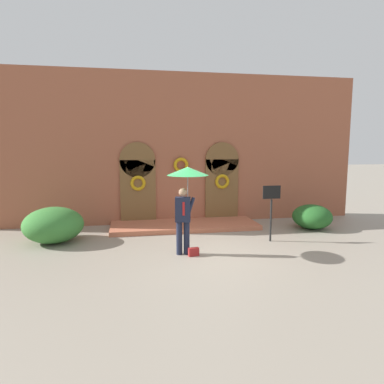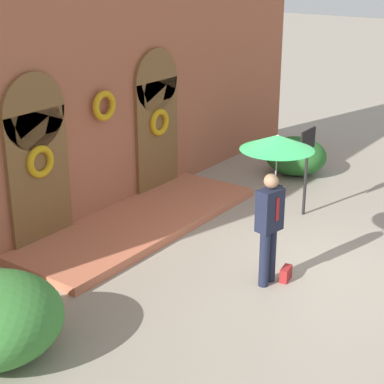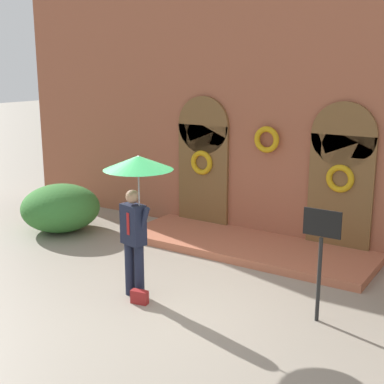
{
  "view_description": "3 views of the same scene",
  "coord_description": "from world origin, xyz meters",
  "px_view_note": "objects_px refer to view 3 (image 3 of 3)",
  "views": [
    {
      "loc": [
        -1.91,
        -8.79,
        2.9
      ],
      "look_at": [
        -0.04,
        1.35,
        1.51
      ],
      "focal_mm": 32.0,
      "sensor_mm": 36.0,
      "label": 1
    },
    {
      "loc": [
        -8.4,
        -4.16,
        4.88
      ],
      "look_at": [
        -0.04,
        1.84,
        0.97
      ],
      "focal_mm": 60.0,
      "sensor_mm": 36.0,
      "label": 2
    },
    {
      "loc": [
        4.74,
        -6.32,
        3.74
      ],
      "look_at": [
        -0.32,
        1.47,
        1.51
      ],
      "focal_mm": 50.0,
      "sensor_mm": 36.0,
      "label": 3
    }
  ],
  "objects_px": {
    "person_with_umbrella": "(137,184)",
    "handbag": "(140,297)",
    "sign_post": "(321,247)",
    "shrub_left": "(61,208)"
  },
  "relations": [
    {
      "from": "person_with_umbrella",
      "to": "handbag",
      "type": "bearing_deg",
      "value": -51.98
    },
    {
      "from": "person_with_umbrella",
      "to": "handbag",
      "type": "height_order",
      "value": "person_with_umbrella"
    },
    {
      "from": "handbag",
      "to": "person_with_umbrella",
      "type": "bearing_deg",
      "value": 118.48
    },
    {
      "from": "handbag",
      "to": "sign_post",
      "type": "distance_m",
      "value": 2.96
    },
    {
      "from": "handbag",
      "to": "shrub_left",
      "type": "distance_m",
      "value": 4.47
    },
    {
      "from": "sign_post",
      "to": "shrub_left",
      "type": "distance_m",
      "value": 6.64
    },
    {
      "from": "person_with_umbrella",
      "to": "sign_post",
      "type": "bearing_deg",
      "value": 15.92
    },
    {
      "from": "handbag",
      "to": "sign_post",
      "type": "xyz_separation_m",
      "value": [
        2.59,
        0.98,
        1.05
      ]
    },
    {
      "from": "handbag",
      "to": "shrub_left",
      "type": "bearing_deg",
      "value": 142.66
    },
    {
      "from": "sign_post",
      "to": "person_with_umbrella",
      "type": "bearing_deg",
      "value": -164.08
    }
  ]
}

